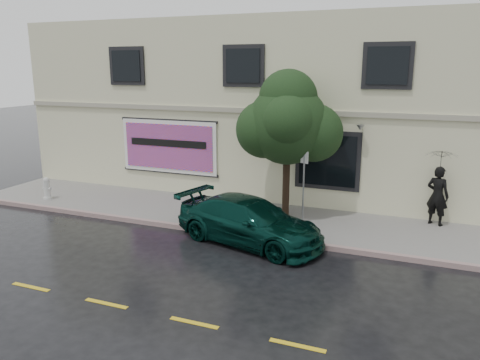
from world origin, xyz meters
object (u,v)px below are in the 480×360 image
at_px(car, 249,221).
at_px(pedestrian, 437,196).
at_px(street_tree, 287,125).
at_px(fire_hydrant, 47,188).

distance_m(car, pedestrian, 6.24).
xyz_separation_m(street_tree, fire_hydrant, (-9.19, -1.44, -2.72)).
relative_size(car, fire_hydrant, 5.41).
bearing_deg(fire_hydrant, car, -26.19).
xyz_separation_m(pedestrian, street_tree, (-4.82, -0.85, 2.17)).
bearing_deg(fire_hydrant, street_tree, -10.12).
bearing_deg(street_tree, fire_hydrant, -171.09).
xyz_separation_m(car, pedestrian, (5.21, 3.40, 0.44)).
xyz_separation_m(car, fire_hydrant, (-8.81, 1.11, -0.11)).
bearing_deg(pedestrian, street_tree, 34.36).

